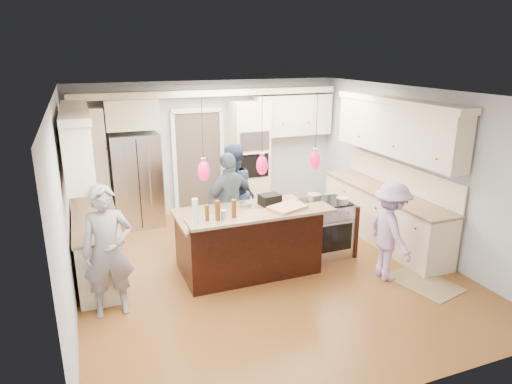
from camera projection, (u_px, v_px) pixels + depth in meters
ground_plane at (264, 268)px, 7.15m from camera, size 6.00×6.00×0.00m
room_shell at (265, 155)px, 6.61m from camera, size 5.54×6.04×2.72m
refrigerator at (137, 180)px, 8.69m from camera, size 0.90×0.70×1.80m
oven_column at (249, 157)px, 9.44m from camera, size 0.72×0.69×2.30m
back_upper_cabinets at (175, 136)px, 8.85m from camera, size 5.30×0.61×2.54m
right_counter_run at (387, 183)px, 7.95m from camera, size 0.64×3.10×2.51m
left_cabinets at (90, 208)px, 6.70m from camera, size 0.64×2.30×2.51m
kitchen_island at (248, 240)px, 6.98m from camera, size 2.10×1.46×1.12m
island_range at (326, 228)px, 7.55m from camera, size 0.82×0.71×0.92m
pendant_lights at (262, 165)px, 6.07m from camera, size 1.75×0.15×1.03m
person_bar_end at (108, 252)px, 5.69m from camera, size 0.63×0.42×1.72m
person_far_left at (232, 194)px, 7.92m from camera, size 0.98×0.83×1.76m
person_far_right at (230, 203)px, 7.56m from camera, size 1.07×0.69×1.70m
person_range_side at (390, 231)px, 6.64m from camera, size 0.66×1.02×1.49m
floor_rug at (424, 283)px, 6.68m from camera, size 0.89×1.11×0.01m
water_bottle at (195, 211)px, 5.84m from camera, size 0.09×0.09×0.34m
beer_bottle_a at (207, 213)px, 5.97m from camera, size 0.07×0.07×0.22m
beer_bottle_b at (218, 211)px, 5.98m from camera, size 0.09×0.09×0.27m
beer_bottle_c at (234, 209)px, 6.08m from camera, size 0.08×0.08×0.25m
drink_can at (223, 215)px, 6.05m from camera, size 0.07×0.07×0.12m
cutting_board at (287, 207)px, 6.45m from camera, size 0.59×0.51×0.04m
pot_large at (314, 198)px, 7.36m from camera, size 0.23×0.23×0.13m
pot_small at (342, 201)px, 7.28m from camera, size 0.20×0.20×0.10m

